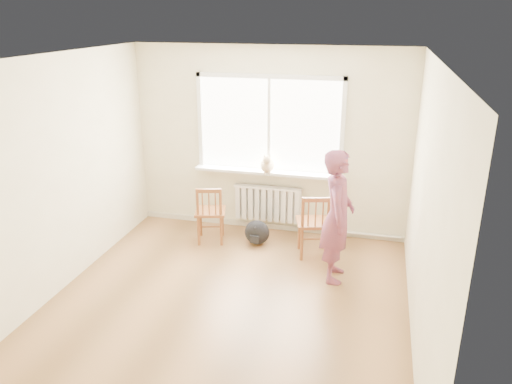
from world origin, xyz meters
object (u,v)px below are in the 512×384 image
Objects in this scene: chair_right at (314,225)px; backpack at (257,232)px; cat at (268,164)px; person at (337,216)px; chair_left at (210,214)px.

chair_right is 2.51× the size of backpack.
cat is (-0.76, 0.56, 0.62)m from chair_right.
chair_right is at bearing 30.68° from person.
chair_left is at bearing 68.93° from person.
chair_left is 0.95× the size of chair_right.
chair_left is at bearing -155.64° from cat.
chair_left is 0.71m from backpack.
chair_left reaches higher than backpack.
chair_left is 1.08m from cat.
backpack is (-1.16, 0.68, -0.64)m from person.
cat is at bearing -51.44° from chair_right.
cat is (0.72, 0.47, 0.65)m from chair_left.
person is (0.34, -0.51, 0.37)m from chair_right.
backpack is (0.66, 0.09, -0.25)m from chair_left.
cat is 0.98m from backpack.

